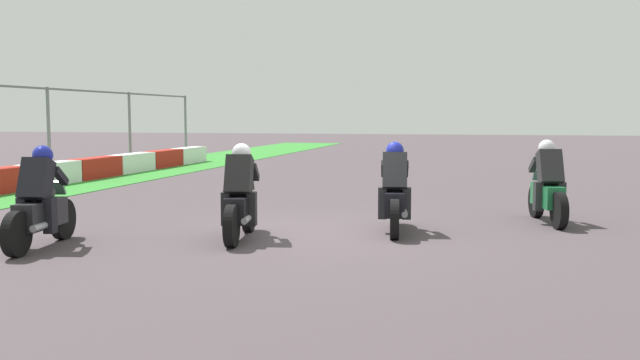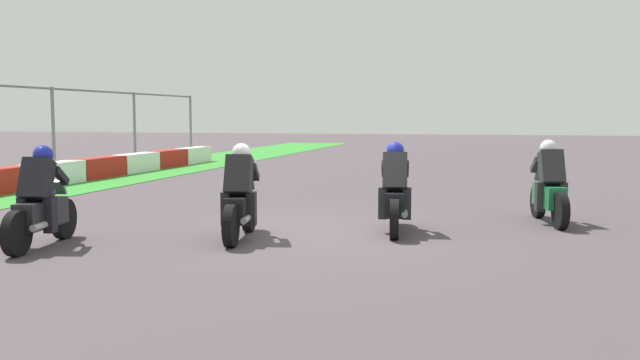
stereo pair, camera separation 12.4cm
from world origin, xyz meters
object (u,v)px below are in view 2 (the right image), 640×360
Objects in this scene: rider_lane_b at (395,195)px; rider_lane_c at (240,200)px; rider_lane_a at (549,189)px; rider_lane_d at (41,205)px.

rider_lane_c is (-1.25, 2.27, 0.00)m from rider_lane_b.
rider_lane_a is 5.62m from rider_lane_c.
rider_lane_b is 2.59m from rider_lane_c.
rider_lane_a is 0.99× the size of rider_lane_b.
rider_lane_b is at bearing 110.29° from rider_lane_a.
rider_lane_b is 5.54m from rider_lane_d.
rider_lane_a is 3.04m from rider_lane_b.
rider_lane_b is at bearing -70.14° from rider_lane_d.
rider_lane_c is at bearing 108.75° from rider_lane_a.
rider_lane_c is at bearing 111.28° from rider_lane_b.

